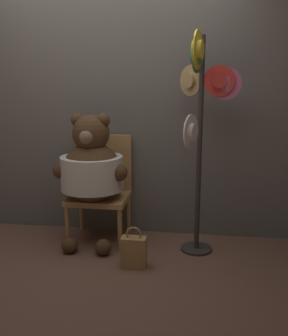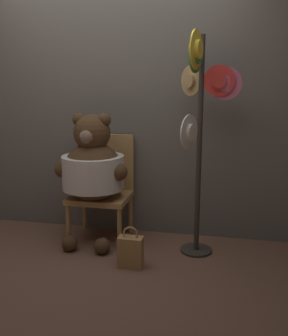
{
  "view_description": "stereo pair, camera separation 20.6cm",
  "coord_description": "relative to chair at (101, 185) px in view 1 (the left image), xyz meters",
  "views": [
    {
      "loc": [
        0.83,
        -2.87,
        1.44
      ],
      "look_at": [
        0.38,
        0.3,
        0.73
      ],
      "focal_mm": 40.0,
      "sensor_mm": 36.0,
      "label": 1
    },
    {
      "loc": [
        1.03,
        -2.83,
        1.44
      ],
      "look_at": [
        0.38,
        0.3,
        0.73
      ],
      "focal_mm": 40.0,
      "sensor_mm": 36.0,
      "label": 2
    }
  ],
  "objects": [
    {
      "name": "ground_plane",
      "position": [
        0.06,
        -0.48,
        -0.51
      ],
      "size": [
        14.0,
        14.0,
        0.0
      ],
      "primitive_type": "plane",
      "color": "brown"
    },
    {
      "name": "hat_display_rack",
      "position": [
        0.92,
        -0.24,
        0.72
      ],
      "size": [
        0.51,
        0.51,
        1.85
      ],
      "color": "#332D28",
      "rests_on": "ground_plane"
    },
    {
      "name": "teddy_bear",
      "position": [
        -0.04,
        -0.17,
        0.2
      ],
      "size": [
        0.68,
        0.6,
        1.21
      ],
      "color": "#4C331E",
      "rests_on": "ground_plane"
    },
    {
      "name": "chair",
      "position": [
        0.0,
        0.0,
        0.0
      ],
      "size": [
        0.54,
        0.48,
        0.98
      ],
      "color": "#B2844C",
      "rests_on": "ground_plane"
    },
    {
      "name": "wall_back",
      "position": [
        0.06,
        0.23,
        0.78
      ],
      "size": [
        8.0,
        0.1,
        2.59
      ],
      "color": "#66605B",
      "rests_on": "ground_plane"
    },
    {
      "name": "handbag_on_ground",
      "position": [
        0.42,
        -0.59,
        -0.38
      ],
      "size": [
        0.2,
        0.11,
        0.35
      ],
      "color": "#A87A47",
      "rests_on": "ground_plane"
    }
  ]
}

